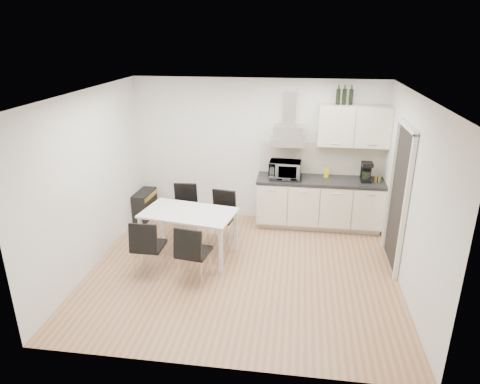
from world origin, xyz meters
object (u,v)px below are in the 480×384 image
Objects in this scene: chair_near_left at (149,247)px; floor_speaker at (180,206)px; chair_far_left at (184,211)px; guitar_amp at (145,205)px; kitchenette at (322,183)px; dining_table at (189,217)px; chair_far_right at (221,218)px; chair_near_right at (194,253)px.

floor_speaker is at bearing 94.29° from chair_near_left.
chair_near_left is at bearing 79.74° from chair_far_left.
kitchenette is at bearing 5.09° from guitar_amp.
kitchenette is 1.66× the size of dining_table.
chair_far_right is (-1.67, -0.89, -0.39)m from kitchenette.
chair_far_right is at bearing -22.93° from guitar_amp.
floor_speaker is (-0.15, 2.17, -0.28)m from chair_near_left.
kitchenette is 1.93m from chair_far_right.
kitchenette is at bearing 43.74° from dining_table.
dining_table is 1.72× the size of chair_near_right.
chair_far_left is at bearing 118.60° from chair_near_right.
chair_far_left is 1.00× the size of chair_far_right.
dining_table is 0.79m from chair_near_left.
chair_far_right reaches higher than dining_table.
guitar_amp is at bearing -178.52° from kitchenette.
chair_far_left is at bearing -164.24° from kitchenette.
kitchenette is at bearing 57.39° from chair_near_right.
chair_far_right is 1.48m from floor_speaker.
dining_table is at bearing 59.78° from chair_far_right.
guitar_amp reaches higher than floor_speaker.
chair_near_right is 2.42m from floor_speaker.
chair_far_left reaches higher than guitar_amp.
chair_near_left is at bearing -116.36° from dining_table.
guitar_amp is (-1.21, 1.31, -0.41)m from dining_table.
chair_far_right reaches higher than floor_speaker.
chair_far_left is (-2.35, -0.66, -0.39)m from kitchenette.
chair_near_right is at bearing -6.91° from chair_near_left.
kitchenette reaches higher than dining_table.
kitchenette reaches higher than floor_speaker.
dining_table is at bearing -145.98° from kitchenette.
chair_far_right reaches higher than guitar_amp.
chair_near_right is at bearing 90.81° from chair_far_right.
floor_speaker is (-1.00, 1.06, -0.28)m from chair_far_right.
chair_near_left and chair_near_right have the same top height.
chair_near_left is (-0.44, -0.61, -0.23)m from dining_table.
floor_speaker is (-2.66, 0.17, -0.67)m from kitchenette.
floor_speaker is (-0.31, 0.83, -0.28)m from chair_far_left.
chair_far_right is 1.38× the size of guitar_amp.
dining_table is 1.75m from floor_speaker.
kitchenette is 3.24m from chair_near_left.
kitchenette is 7.88× the size of floor_speaker.
kitchenette is at bearing 38.96° from chair_near_left.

